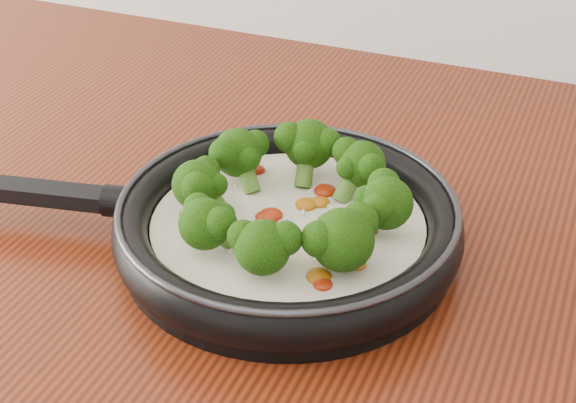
% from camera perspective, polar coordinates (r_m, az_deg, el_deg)
% --- Properties ---
extents(skillet, '(0.48, 0.35, 0.08)m').
position_cam_1_polar(skillet, '(0.71, -0.17, -1.31)').
color(skillet, black).
rests_on(skillet, counter).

